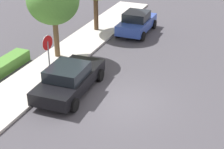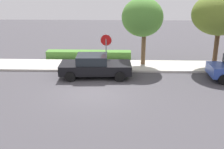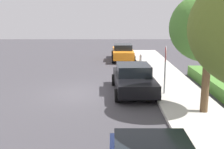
# 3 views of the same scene
# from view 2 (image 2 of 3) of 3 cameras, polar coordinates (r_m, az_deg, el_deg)

# --- Properties ---
(ground_plane) EXTENTS (60.00, 60.00, 0.00)m
(ground_plane) POSITION_cam_2_polar(r_m,az_deg,el_deg) (15.87, -3.79, -3.54)
(ground_plane) COLOR #423F44
(sidewalk_curb) EXTENTS (32.00, 2.63, 0.14)m
(sidewalk_curb) POSITION_cam_2_polar(r_m,az_deg,el_deg) (20.46, -2.47, 1.83)
(sidewalk_curb) COLOR beige
(sidewalk_curb) RESTS_ON ground_plane
(stop_sign) EXTENTS (0.80, 0.12, 2.51)m
(stop_sign) POSITION_cam_2_polar(r_m,az_deg,el_deg) (19.25, -1.21, 5.89)
(stop_sign) COLOR gray
(stop_sign) RESTS_ON ground_plane
(parked_car_black) EXTENTS (4.62, 2.26, 1.46)m
(parked_car_black) POSITION_cam_2_polar(r_m,az_deg,el_deg) (18.11, -3.52, 1.76)
(parked_car_black) COLOR black
(parked_car_black) RESTS_ON ground_plane
(street_tree_near_corner) EXTENTS (3.62, 3.62, 5.19)m
(street_tree_near_corner) POSITION_cam_2_polar(r_m,az_deg,el_deg) (20.73, 20.85, 11.30)
(street_tree_near_corner) COLOR #513823
(street_tree_near_corner) RESTS_ON ground_plane
(street_tree_mid_block) EXTENTS (2.90, 2.90, 4.88)m
(street_tree_mid_block) POSITION_cam_2_polar(r_m,az_deg,el_deg) (20.01, 6.21, 11.43)
(street_tree_mid_block) COLOR brown
(street_tree_mid_block) RESTS_ON ground_plane
(front_yard_hedge) EXTENTS (6.71, 0.90, 0.63)m
(front_yard_hedge) POSITION_cam_2_polar(r_m,az_deg,el_deg) (22.55, -4.73, 4.02)
(front_yard_hedge) COLOR #4C8433
(front_yard_hedge) RESTS_ON ground_plane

